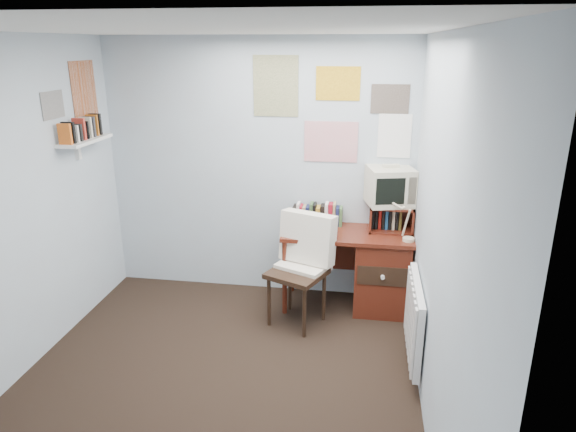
% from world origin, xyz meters
% --- Properties ---
extents(ground, '(3.50, 3.50, 0.00)m').
position_xyz_m(ground, '(0.00, 0.00, 0.00)').
color(ground, black).
rests_on(ground, ground).
extents(back_wall, '(3.00, 0.02, 2.50)m').
position_xyz_m(back_wall, '(0.00, 1.75, 1.25)').
color(back_wall, '#A7B2BF').
rests_on(back_wall, ground).
extents(right_wall, '(0.02, 3.50, 2.50)m').
position_xyz_m(right_wall, '(1.50, 0.00, 1.25)').
color(right_wall, '#A7B2BF').
rests_on(right_wall, ground).
extents(ceiling, '(3.00, 3.50, 0.02)m').
position_xyz_m(ceiling, '(0.00, 0.00, 2.50)').
color(ceiling, white).
rests_on(ceiling, back_wall).
extents(desk, '(1.20, 0.55, 0.76)m').
position_xyz_m(desk, '(1.17, 1.48, 0.41)').
color(desk, '#572013').
rests_on(desk, ground).
extents(desk_chair, '(0.65, 0.64, 0.97)m').
position_xyz_m(desk_chair, '(0.48, 1.08, 0.49)').
color(desk_chair, black).
rests_on(desk_chair, ground).
extents(desk_lamp, '(0.31, 0.28, 0.38)m').
position_xyz_m(desk_lamp, '(1.44, 1.33, 0.95)').
color(desk_lamp, red).
rests_on(desk_lamp, desk).
extents(tv_riser, '(0.40, 0.30, 0.25)m').
position_xyz_m(tv_riser, '(1.29, 1.59, 0.89)').
color(tv_riser, '#572013').
rests_on(tv_riser, desk).
extents(crt_tv, '(0.47, 0.45, 0.38)m').
position_xyz_m(crt_tv, '(1.26, 1.61, 1.20)').
color(crt_tv, beige).
rests_on(crt_tv, tv_riser).
extents(book_row, '(0.60, 0.14, 0.22)m').
position_xyz_m(book_row, '(0.66, 1.66, 0.87)').
color(book_row, '#572013').
rests_on(book_row, desk).
extents(radiator, '(0.09, 0.80, 0.60)m').
position_xyz_m(radiator, '(1.46, 0.55, 0.42)').
color(radiator, white).
rests_on(radiator, right_wall).
extents(wall_shelf, '(0.20, 0.62, 0.24)m').
position_xyz_m(wall_shelf, '(-1.40, 1.10, 1.62)').
color(wall_shelf, white).
rests_on(wall_shelf, left_wall).
extents(posters_back, '(1.20, 0.01, 0.90)m').
position_xyz_m(posters_back, '(0.70, 1.74, 1.85)').
color(posters_back, white).
rests_on(posters_back, back_wall).
extents(posters_left, '(0.01, 0.70, 0.60)m').
position_xyz_m(posters_left, '(-1.49, 1.10, 2.00)').
color(posters_left, white).
rests_on(posters_left, left_wall).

